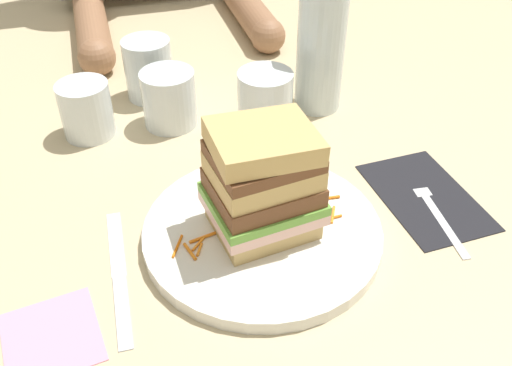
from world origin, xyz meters
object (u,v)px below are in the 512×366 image
main_plate (263,232)px  water_bottle (322,39)px  fork (433,206)px  empty_tumbler_1 (86,110)px  knife (119,277)px  napkin_pink (51,337)px  empty_tumbler_0 (169,99)px  juice_glass (265,102)px  empty_tumbler_2 (149,69)px  napkin_dark (425,196)px  sandwich (264,183)px

main_plate → water_bottle: (0.17, 0.26, 0.10)m
fork → empty_tumbler_1: 0.49m
knife → napkin_pink: same height
water_bottle → empty_tumbler_0: water_bottle is taller
juice_glass → main_plate: bearing=-107.5°
juice_glass → empty_tumbler_0: juice_glass is taller
main_plate → napkin_pink: (-0.24, -0.07, -0.01)m
juice_glass → empty_tumbler_2: size_ratio=0.91×
knife → main_plate: bearing=5.9°
juice_glass → empty_tumbler_2: (-0.15, 0.14, 0.01)m
napkin_dark → fork: (-0.00, -0.02, 0.00)m
empty_tumbler_1 → empty_tumbler_2: bearing=40.0°
empty_tumbler_2 → napkin_pink: 0.47m
water_bottle → sandwich: bearing=-122.6°
empty_tumbler_2 → knife: bearing=-103.3°
empty_tumbler_1 → empty_tumbler_0: bearing=-2.6°
juice_glass → fork: bearing=-59.1°
sandwich → knife: size_ratio=0.65×
fork → knife: fork is taller
fork → napkin_pink: size_ratio=1.73×
knife → juice_glass: bearing=45.8°
main_plate → empty_tumbler_2: (-0.08, 0.36, 0.04)m
empty_tumbler_0 → juice_glass: bearing=-19.1°
sandwich → napkin_dark: sandwich is taller
fork → sandwich: bearing=177.1°
empty_tumbler_2 → napkin_pink: size_ratio=0.98×
napkin_dark → fork: size_ratio=1.02×
sandwich → empty_tumbler_0: size_ratio=1.58×
knife → water_bottle: (0.33, 0.28, 0.11)m
sandwich → empty_tumbler_0: bearing=102.4°
sandwich → empty_tumbler_0: sandwich is taller
empty_tumbler_0 → empty_tumbler_1: empty_tumbler_0 is taller
napkin_pink → napkin_dark: bearing=10.8°
empty_tumbler_1 → napkin_pink: size_ratio=0.83×
knife → empty_tumbler_1: 0.30m
juice_glass → napkin_dark: bearing=-56.2°
sandwich → fork: (0.21, -0.01, -0.08)m
knife → empty_tumbler_2: (0.09, 0.38, 0.05)m
juice_glass → sandwich: bearing=-107.5°
sandwich → knife: 0.18m
fork → napkin_pink: (-0.45, -0.06, -0.00)m
napkin_dark → knife: 0.38m
fork → juice_glass: bearing=120.9°
main_plate → napkin_dark: 0.22m
empty_tumbler_0 → empty_tumbler_1: size_ratio=1.04×
napkin_dark → empty_tumbler_0: empty_tumbler_0 is taller
sandwich → napkin_dark: 0.23m
knife → napkin_dark: bearing=4.2°
napkin_pink → empty_tumbler_0: bearing=63.1°
knife → fork: bearing=0.9°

